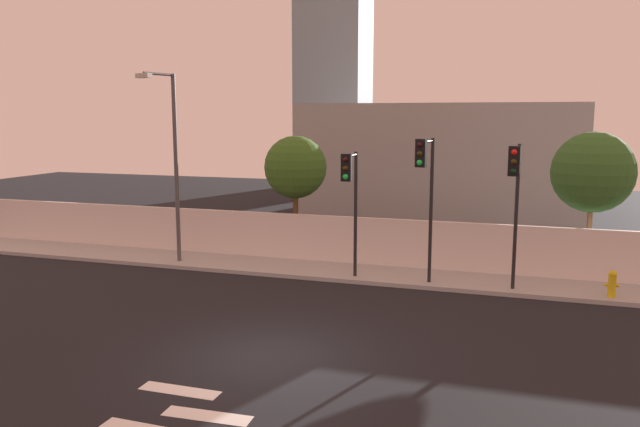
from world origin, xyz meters
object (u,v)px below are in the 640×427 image
Objects in this scene: traffic_light_right at (515,186)px; fire_hydrant at (612,283)px; traffic_light_left at (426,180)px; traffic_light_center at (351,188)px; roadside_tree_midleft at (593,172)px; street_lamp_curbside at (172,154)px; roadside_tree_leftmost at (295,168)px.

traffic_light_right reaches higher than fire_hydrant.
fire_hydrant is at bearing 4.88° from traffic_light_left.
traffic_light_center is 8.80m from roadside_tree_midleft.
street_lamp_curbside reaches higher than traffic_light_right.
roadside_tree_midleft is (5.40, 3.68, 0.07)m from traffic_light_left.
traffic_light_right is at bearing -123.34° from roadside_tree_midleft.
traffic_light_right is 0.95× the size of roadside_tree_leftmost.
roadside_tree_leftmost is (-11.73, 3.18, 3.08)m from fire_hydrant.
roadside_tree_leftmost reaches higher than fire_hydrant.
traffic_light_center is 0.93× the size of traffic_light_right.
traffic_light_right is at bearing -5.37° from traffic_light_left.
fire_hydrant is 0.16× the size of roadside_tree_midleft.
street_lamp_curbside is at bearing -141.18° from roadside_tree_leftmost.
street_lamp_curbside reaches higher than roadside_tree_midleft.
fire_hydrant is at bearing -15.18° from roadside_tree_leftmost.
street_lamp_curbside is at bearing 176.21° from traffic_light_right.
traffic_light_right is 0.66× the size of street_lamp_curbside.
traffic_light_left reaches higher than traffic_light_center.
traffic_light_right reaches higher than traffic_light_center.
fire_hydrant is at bearing -0.25° from street_lamp_curbside.
traffic_light_left reaches higher than traffic_light_right.
roadside_tree_midleft reaches higher than fire_hydrant.
street_lamp_curbside is 16.04m from fire_hydrant.
traffic_light_right is 9.54m from roadside_tree_leftmost.
street_lamp_curbside reaches higher than traffic_light_center.
traffic_light_left is 2.82m from traffic_light_right.
roadside_tree_leftmost is at bearing 131.20° from traffic_light_center.
roadside_tree_midleft is at bearing 56.66° from traffic_light_right.
street_lamp_curbside is (-7.26, 0.76, 0.95)m from traffic_light_center.
traffic_light_left is 0.99× the size of roadside_tree_leftmost.
roadside_tree_midleft reaches higher than traffic_light_center.
traffic_light_right is (2.80, -0.26, -0.08)m from traffic_light_left.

